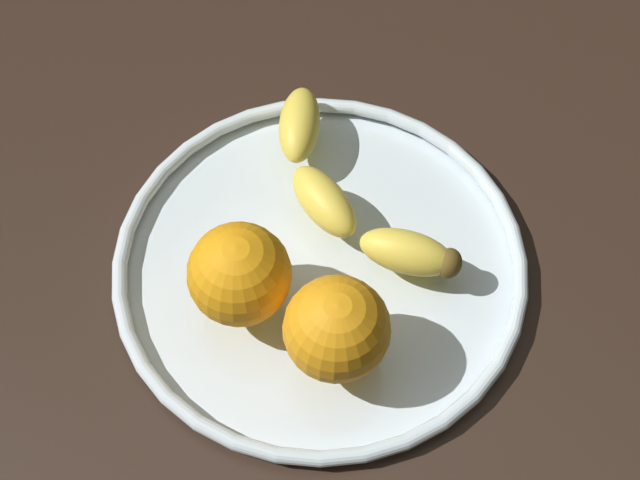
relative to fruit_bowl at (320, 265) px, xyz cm
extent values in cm
cube|color=black|center=(0.00, 0.00, -2.92)|extent=(118.01, 118.01, 4.00)
cylinder|color=silver|center=(0.00, 0.00, -0.62)|extent=(31.14, 31.14, 0.60)
torus|color=silver|center=(0.00, 0.00, 0.28)|extent=(32.44, 32.44, 1.20)
ellipsoid|color=yellow|center=(-7.91, 8.87, 2.56)|extent=(6.50, 8.04, 3.36)
ellipsoid|color=yellow|center=(-2.11, 3.74, 2.56)|extent=(8.05, 5.87, 3.36)
ellipsoid|color=yellow|center=(5.62, 3.38, 2.56)|extent=(7.98, 5.32, 3.36)
ellipsoid|color=brown|center=(8.78, 4.32, 2.56)|extent=(2.59, 2.83, 2.35)
sphere|color=orange|center=(-2.99, -6.03, 4.72)|extent=(7.68, 7.68, 7.68)
sphere|color=orange|center=(5.25, -5.79, 4.72)|extent=(7.68, 7.68, 7.68)
camera|label=1|loc=(20.21, -30.47, 66.09)|focal=54.26mm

